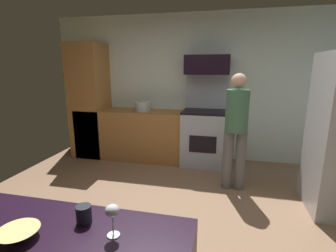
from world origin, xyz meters
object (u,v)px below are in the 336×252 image
object	(u,v)px
oven_range	(204,135)
mug_tea	(84,214)
microwave	(207,65)
stock_pot	(143,106)
person_cook	(236,127)
mixing_bowl_large	(19,234)
wine_glass_mid	(112,213)

from	to	relation	value
oven_range	mug_tea	world-z (taller)	oven_range
microwave	stock_pot	distance (m)	1.34
person_cook	stock_pot	distance (m)	1.83
person_cook	mixing_bowl_large	size ratio (longest dim) A/B	8.52
person_cook	wine_glass_mid	xyz separation A→B (m)	(-0.65, -2.43, 0.13)
microwave	mug_tea	size ratio (longest dim) A/B	8.11
wine_glass_mid	stock_pot	xyz separation A→B (m)	(-0.96, 3.30, -0.03)
oven_range	wine_glass_mid	xyz separation A→B (m)	(-0.17, -3.30, 0.50)
person_cook	wine_glass_mid	bearing A→B (deg)	-104.91
microwave	mixing_bowl_large	distance (m)	3.63
oven_range	mixing_bowl_large	size ratio (longest dim) A/B	8.28
person_cook	mug_tea	xyz separation A→B (m)	(-0.84, -2.37, 0.05)
stock_pot	mug_tea	bearing A→B (deg)	-76.61
oven_range	microwave	size ratio (longest dim) A/B	2.10
person_cook	mixing_bowl_large	bearing A→B (deg)	-112.63
mixing_bowl_large	mug_tea	bearing A→B (deg)	38.49
oven_range	microwave	bearing A→B (deg)	90.00
mixing_bowl_large	wine_glass_mid	xyz separation A→B (m)	(0.41, 0.12, 0.10)
mug_tea	wine_glass_mid	bearing A→B (deg)	-18.62
microwave	wine_glass_mid	bearing A→B (deg)	-92.83
wine_glass_mid	stock_pot	world-z (taller)	stock_pot
microwave	mug_tea	xyz separation A→B (m)	(-0.36, -3.32, -0.77)
wine_glass_mid	microwave	bearing A→B (deg)	87.17
mixing_bowl_large	oven_range	bearing A→B (deg)	80.32
person_cook	oven_range	bearing A→B (deg)	119.02
person_cook	mixing_bowl_large	xyz separation A→B (m)	(-1.06, -2.55, 0.03)
oven_range	wine_glass_mid	bearing A→B (deg)	-92.91
microwave	person_cook	distance (m)	1.34
wine_glass_mid	stock_pot	bearing A→B (deg)	106.21
wine_glass_mid	mug_tea	world-z (taller)	wine_glass_mid
mug_tea	person_cook	bearing A→B (deg)	70.55
person_cook	microwave	bearing A→B (deg)	116.81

